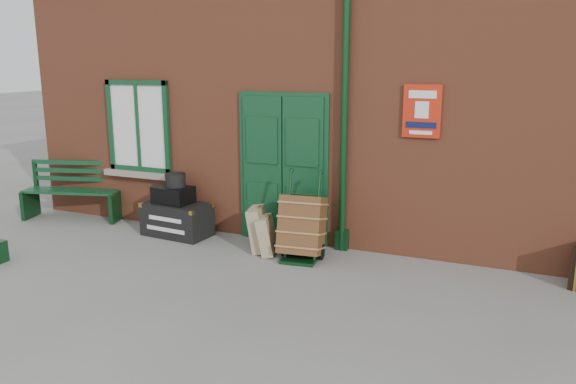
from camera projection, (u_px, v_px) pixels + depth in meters
The scene contains 9 objects.
ground at pixel (259, 277), 7.19m from camera, with size 80.00×80.00×0.00m, color gray.
station_building at pixel (345, 92), 9.83m from camera, with size 10.30×4.30×4.36m.
bench at pixel (74, 189), 9.79m from camera, with size 1.75×0.94×1.04m.
houdini_trunk at pixel (177, 219), 8.85m from camera, with size 1.04×0.57×0.52m, color black.
strongbox at pixel (173, 195), 8.78m from camera, with size 0.57×0.42×0.26m, color black.
hatbox at pixel (175, 180), 8.74m from camera, with size 0.31×0.31×0.21m, color black.
suitcase_back at pixel (258, 229), 8.10m from camera, with size 0.18×0.45×0.64m, color tan.
suitcase_front at pixel (267, 235), 7.95m from camera, with size 0.16×0.41×0.55m, color tan.
porter_trolley at pixel (302, 226), 7.75m from camera, with size 0.65×0.69×1.21m.
Camera 1 is at (3.00, -6.07, 2.69)m, focal length 35.00 mm.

